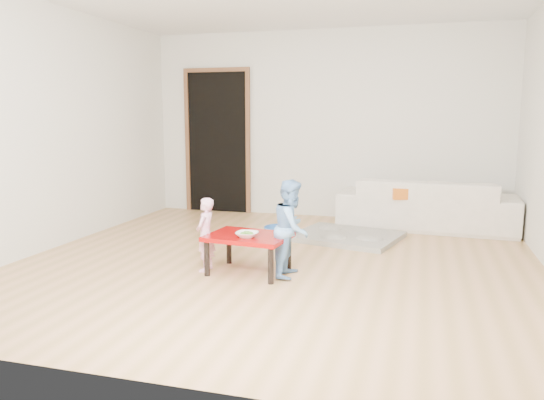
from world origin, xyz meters
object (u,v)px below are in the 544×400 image
at_px(bowl, 247,235).
at_px(basin, 281,232).
at_px(sofa, 427,204).
at_px(child_blue, 292,228).
at_px(red_table, 248,254).
at_px(child_pink, 205,235).

relative_size(bowl, basin, 0.49).
relative_size(sofa, child_blue, 2.50).
distance_m(bowl, basin, 1.61).
bearing_deg(basin, sofa, 31.59).
xyz_separation_m(red_table, bowl, (0.02, -0.11, 0.20)).
bearing_deg(basin, child_blue, -71.25).
distance_m(sofa, bowl, 3.01).
bearing_deg(sofa, bowl, 63.15).
relative_size(child_blue, basin, 2.18).
height_order(sofa, child_pink, child_pink).
bearing_deg(child_blue, child_pink, 95.85).
relative_size(sofa, basin, 5.45).
xyz_separation_m(bowl, child_pink, (-0.43, 0.07, -0.04)).
xyz_separation_m(red_table, basin, (-0.09, 1.46, -0.12)).
bearing_deg(child_pink, basin, 170.23).
height_order(red_table, child_blue, child_blue).
bearing_deg(basin, bowl, -85.99).
bearing_deg(child_pink, red_table, 97.53).
height_order(red_table, basin, red_table).
xyz_separation_m(bowl, basin, (-0.11, 1.57, -0.32)).
distance_m(sofa, child_blue, 2.71).
bearing_deg(child_pink, sofa, 144.12).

